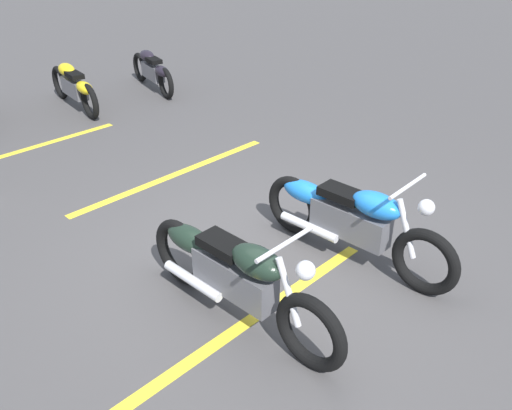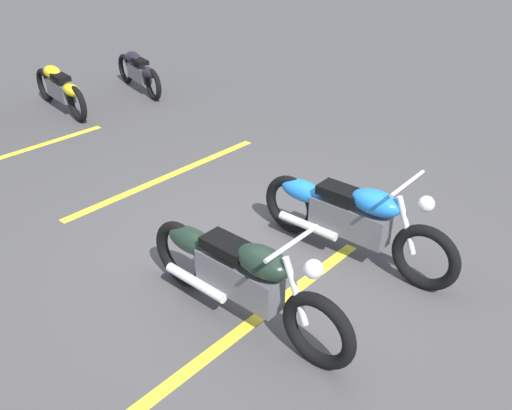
# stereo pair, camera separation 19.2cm
# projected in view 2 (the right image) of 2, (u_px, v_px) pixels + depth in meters

# --- Properties ---
(ground_plane) EXTENTS (60.00, 60.00, 0.00)m
(ground_plane) POSITION_uv_depth(u_px,v_px,m) (263.00, 264.00, 5.38)
(ground_plane) COLOR #474444
(motorcycle_bright_foreground) EXTENTS (2.23, 0.62, 1.04)m
(motorcycle_bright_foreground) POSITION_uv_depth(u_px,v_px,m) (348.00, 216.00, 5.30)
(motorcycle_bright_foreground) COLOR black
(motorcycle_bright_foreground) RESTS_ON ground
(motorcycle_dark_foreground) EXTENTS (2.23, 0.62, 1.04)m
(motorcycle_dark_foreground) POSITION_uv_depth(u_px,v_px,m) (238.00, 274.00, 4.47)
(motorcycle_dark_foreground) COLOR black
(motorcycle_dark_foreground) RESTS_ON ground
(motorcycle_row_far_left) EXTENTS (1.92, 0.52, 0.73)m
(motorcycle_row_far_left) POSITION_uv_depth(u_px,v_px,m) (139.00, 71.00, 10.22)
(motorcycle_row_far_left) COLOR black
(motorcycle_row_far_left) RESTS_ON ground
(motorcycle_row_left) EXTENTS (2.03, 0.37, 0.77)m
(motorcycle_row_left) POSITION_uv_depth(u_px,v_px,m) (60.00, 89.00, 9.19)
(motorcycle_row_left) COLOR black
(motorcycle_row_left) RESTS_ON ground
(parking_stripe_near) EXTENTS (0.23, 3.20, 0.01)m
(parking_stripe_near) POSITION_uv_depth(u_px,v_px,m) (252.00, 322.00, 4.62)
(parking_stripe_near) COLOR yellow
(parking_stripe_near) RESTS_ON ground
(parking_stripe_mid) EXTENTS (0.23, 3.20, 0.01)m
(parking_stripe_mid) POSITION_uv_depth(u_px,v_px,m) (168.00, 176.00, 7.13)
(parking_stripe_mid) COLOR yellow
(parking_stripe_mid) RESTS_ON ground
(parking_stripe_far) EXTENTS (0.23, 3.20, 0.01)m
(parking_stripe_far) POSITION_uv_depth(u_px,v_px,m) (5.00, 156.00, 7.70)
(parking_stripe_far) COLOR yellow
(parking_stripe_far) RESTS_ON ground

